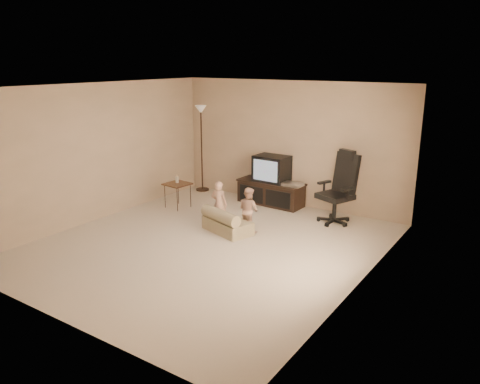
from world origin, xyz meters
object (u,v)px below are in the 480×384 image
object	(u,v)px
office_chair	(338,197)
side_table	(177,184)
tv_stand	(271,184)
floor_lamp	(201,129)
child_sofa	(226,223)
toddler_right	(249,210)
toddler_left	(219,204)

from	to	relation	value
office_chair	side_table	bearing A→B (deg)	-141.44
tv_stand	office_chair	xyz separation A→B (m)	(1.57, -0.29, 0.06)
floor_lamp	child_sofa	bearing A→B (deg)	-43.64
child_sofa	toddler_right	size ratio (longest dim) A/B	1.24
side_table	toddler_left	distance (m)	1.44
tv_stand	floor_lamp	xyz separation A→B (m)	(-1.84, 0.06, 0.98)
side_table	floor_lamp	bearing A→B (deg)	106.57
tv_stand	side_table	world-z (taller)	tv_stand
toddler_right	toddler_left	bearing A→B (deg)	21.72
office_chair	child_sofa	bearing A→B (deg)	-110.41
side_table	child_sofa	distance (m)	1.77
side_table	child_sofa	bearing A→B (deg)	-21.10
office_chair	child_sofa	size ratio (longest dim) A/B	1.36
child_sofa	toddler_left	world-z (taller)	toddler_left
child_sofa	floor_lamp	bearing A→B (deg)	153.55
toddler_right	tv_stand	bearing A→B (deg)	-60.38
child_sofa	tv_stand	bearing A→B (deg)	112.39
tv_stand	side_table	size ratio (longest dim) A/B	2.11
tv_stand	floor_lamp	bearing A→B (deg)	-179.64
office_chair	toddler_right	distance (m)	1.71
toddler_left	toddler_right	world-z (taller)	toddler_left
office_chair	toddler_right	bearing A→B (deg)	-108.64
office_chair	toddler_right	size ratio (longest dim) A/B	1.69
floor_lamp	child_sofa	size ratio (longest dim) A/B	1.96
toddler_left	floor_lamp	bearing A→B (deg)	-52.92
side_table	toddler_left	size ratio (longest dim) A/B	0.81
office_chair	floor_lamp	size ratio (longest dim) A/B	0.69
office_chair	toddler_left	world-z (taller)	office_chair
child_sofa	office_chair	bearing A→B (deg)	65.52
child_sofa	toddler_left	size ratio (longest dim) A/B	1.17
side_table	toddler_right	size ratio (longest dim) A/B	0.86
side_table	toddler_right	distance (m)	1.97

